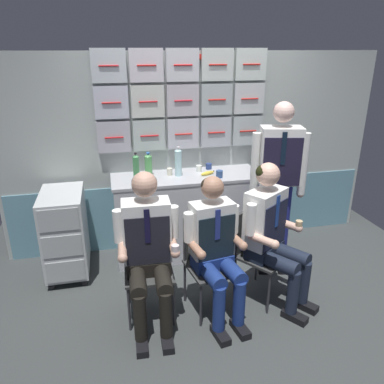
{
  "coord_description": "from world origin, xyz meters",
  "views": [
    {
      "loc": [
        -0.94,
        -2.58,
        2.17
      ],
      "look_at": [
        -0.24,
        0.49,
        0.96
      ],
      "focal_mm": 35.09,
      "sensor_mm": 36.0,
      "label": 1
    }
  ],
  "objects_px": {
    "service_trolley": "(65,231)",
    "folding_chair_right": "(207,253)",
    "crew_member_by_counter": "(272,229)",
    "water_bottle_tall": "(178,162)",
    "folding_chair_left": "(148,257)",
    "folding_chair_by_counter": "(255,244)",
    "espresso_cup_small": "(219,174)",
    "crew_member_left": "(148,244)",
    "snack_banana": "(207,173)",
    "crew_member_right": "(216,244)",
    "crew_member_standing": "(278,174)"
  },
  "relations": [
    {
      "from": "service_trolley",
      "to": "folding_chair_right",
      "type": "xyz_separation_m",
      "value": [
        1.25,
        -0.79,
        0.04
      ]
    },
    {
      "from": "crew_member_by_counter",
      "to": "water_bottle_tall",
      "type": "height_order",
      "value": "crew_member_by_counter"
    },
    {
      "from": "service_trolley",
      "to": "water_bottle_tall",
      "type": "relative_size",
      "value": 2.82
    },
    {
      "from": "folding_chair_left",
      "to": "folding_chair_by_counter",
      "type": "relative_size",
      "value": 1.0
    },
    {
      "from": "folding_chair_left",
      "to": "water_bottle_tall",
      "type": "xyz_separation_m",
      "value": [
        0.45,
        0.9,
        0.56
      ]
    },
    {
      "from": "folding_chair_right",
      "to": "espresso_cup_small",
      "type": "relative_size",
      "value": 11.05
    },
    {
      "from": "water_bottle_tall",
      "to": "espresso_cup_small",
      "type": "distance_m",
      "value": 0.44
    },
    {
      "from": "service_trolley",
      "to": "folding_chair_by_counter",
      "type": "distance_m",
      "value": 1.87
    },
    {
      "from": "crew_member_left",
      "to": "folding_chair_by_counter",
      "type": "relative_size",
      "value": 1.57
    },
    {
      "from": "water_bottle_tall",
      "to": "crew_member_by_counter",
      "type": "bearing_deg",
      "value": -58.53
    },
    {
      "from": "service_trolley",
      "to": "snack_banana",
      "type": "bearing_deg",
      "value": 4.22
    },
    {
      "from": "folding_chair_right",
      "to": "crew_member_by_counter",
      "type": "bearing_deg",
      "value": -7.47
    },
    {
      "from": "crew_member_right",
      "to": "snack_banana",
      "type": "relative_size",
      "value": 7.16
    },
    {
      "from": "folding_chair_right",
      "to": "crew_member_standing",
      "type": "bearing_deg",
      "value": 26.71
    },
    {
      "from": "folding_chair_left",
      "to": "crew_member_by_counter",
      "type": "relative_size",
      "value": 0.64
    },
    {
      "from": "folding_chair_left",
      "to": "folding_chair_right",
      "type": "distance_m",
      "value": 0.52
    },
    {
      "from": "crew_member_right",
      "to": "espresso_cup_small",
      "type": "distance_m",
      "value": 1.03
    },
    {
      "from": "service_trolley",
      "to": "crew_member_by_counter",
      "type": "relative_size",
      "value": 0.68
    },
    {
      "from": "folding_chair_left",
      "to": "crew_member_standing",
      "type": "relative_size",
      "value": 0.48
    },
    {
      "from": "snack_banana",
      "to": "folding_chair_by_counter",
      "type": "bearing_deg",
      "value": -74.58
    },
    {
      "from": "crew_member_by_counter",
      "to": "espresso_cup_small",
      "type": "relative_size",
      "value": 17.25
    },
    {
      "from": "folding_chair_by_counter",
      "to": "crew_member_left",
      "type": "bearing_deg",
      "value": -170.53
    },
    {
      "from": "folding_chair_right",
      "to": "crew_member_standing",
      "type": "height_order",
      "value": "crew_member_standing"
    },
    {
      "from": "folding_chair_right",
      "to": "folding_chair_by_counter",
      "type": "distance_m",
      "value": 0.47
    },
    {
      "from": "espresso_cup_small",
      "to": "snack_banana",
      "type": "relative_size",
      "value": 0.43
    },
    {
      "from": "folding_chair_by_counter",
      "to": "espresso_cup_small",
      "type": "height_order",
      "value": "espresso_cup_small"
    },
    {
      "from": "crew_member_by_counter",
      "to": "espresso_cup_small",
      "type": "xyz_separation_m",
      "value": [
        -0.22,
        0.86,
        0.24
      ]
    },
    {
      "from": "folding_chair_left",
      "to": "crew_member_right",
      "type": "distance_m",
      "value": 0.6
    },
    {
      "from": "snack_banana",
      "to": "crew_member_by_counter",
      "type": "bearing_deg",
      "value": -71.67
    },
    {
      "from": "crew_member_right",
      "to": "folding_chair_by_counter",
      "type": "bearing_deg",
      "value": 25.89
    },
    {
      "from": "crew_member_left",
      "to": "water_bottle_tall",
      "type": "height_order",
      "value": "crew_member_left"
    },
    {
      "from": "folding_chair_right",
      "to": "snack_banana",
      "type": "relative_size",
      "value": 4.8
    },
    {
      "from": "service_trolley",
      "to": "crew_member_standing",
      "type": "height_order",
      "value": "crew_member_standing"
    },
    {
      "from": "snack_banana",
      "to": "folding_chair_left",
      "type": "bearing_deg",
      "value": -131.5
    },
    {
      "from": "folding_chair_left",
      "to": "snack_banana",
      "type": "height_order",
      "value": "snack_banana"
    },
    {
      "from": "folding_chair_right",
      "to": "crew_member_by_counter",
      "type": "relative_size",
      "value": 0.64
    },
    {
      "from": "folding_chair_left",
      "to": "crew_member_standing",
      "type": "height_order",
      "value": "crew_member_standing"
    },
    {
      "from": "folding_chair_right",
      "to": "espresso_cup_small",
      "type": "distance_m",
      "value": 0.97
    },
    {
      "from": "folding_chair_left",
      "to": "crew_member_by_counter",
      "type": "distance_m",
      "value": 1.1
    },
    {
      "from": "folding_chair_by_counter",
      "to": "snack_banana",
      "type": "bearing_deg",
      "value": 105.42
    },
    {
      "from": "folding_chair_left",
      "to": "espresso_cup_small",
      "type": "relative_size",
      "value": 11.05
    },
    {
      "from": "folding_chair_left",
      "to": "crew_member_right",
      "type": "relative_size",
      "value": 0.67
    },
    {
      "from": "service_trolley",
      "to": "crew_member_right",
      "type": "bearing_deg",
      "value": -36.43
    },
    {
      "from": "espresso_cup_small",
      "to": "folding_chair_left",
      "type": "bearing_deg",
      "value": -138.88
    },
    {
      "from": "service_trolley",
      "to": "crew_member_standing",
      "type": "bearing_deg",
      "value": -10.36
    },
    {
      "from": "service_trolley",
      "to": "folding_chair_by_counter",
      "type": "height_order",
      "value": "service_trolley"
    },
    {
      "from": "crew_member_standing",
      "to": "espresso_cup_small",
      "type": "xyz_separation_m",
      "value": [
        -0.48,
        0.38,
        -0.08
      ]
    },
    {
      "from": "service_trolley",
      "to": "folding_chair_by_counter",
      "type": "bearing_deg",
      "value": -23.0
    },
    {
      "from": "crew_member_left",
      "to": "water_bottle_tall",
      "type": "xyz_separation_m",
      "value": [
        0.45,
        1.05,
        0.35
      ]
    },
    {
      "from": "folding_chair_by_counter",
      "to": "folding_chair_left",
      "type": "bearing_deg",
      "value": -179.48
    }
  ]
}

